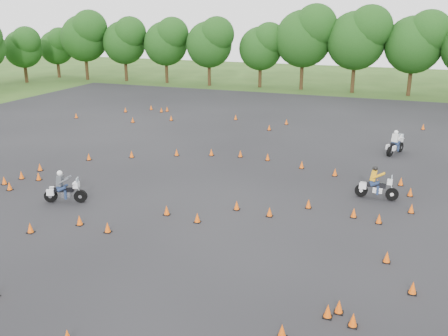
% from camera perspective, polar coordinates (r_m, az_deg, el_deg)
% --- Properties ---
extents(ground, '(140.00, 140.00, 0.00)m').
position_cam_1_polar(ground, '(24.12, -3.31, -5.43)').
color(ground, '#2D5119').
rests_on(ground, ground).
extents(asphalt_pad, '(62.00, 62.00, 0.00)m').
position_cam_1_polar(asphalt_pad, '(29.35, 1.36, -1.11)').
color(asphalt_pad, black).
rests_on(asphalt_pad, ground).
extents(treeline, '(87.15, 32.31, 10.78)m').
position_cam_1_polar(treeline, '(56.44, 13.40, 12.40)').
color(treeline, '#184112').
rests_on(treeline, ground).
extents(traffic_cones, '(36.22, 33.38, 0.45)m').
position_cam_1_polar(traffic_cones, '(29.11, 1.10, -0.80)').
color(traffic_cones, '#FF5B0A').
rests_on(traffic_cones, asphalt_pad).
extents(rider_grey, '(2.29, 1.35, 1.69)m').
position_cam_1_polar(rider_grey, '(26.66, -17.74, -2.03)').
color(rider_grey, '#484B50').
rests_on(rider_grey, ground).
extents(rider_yellow, '(2.24, 0.76, 1.71)m').
position_cam_1_polar(rider_yellow, '(27.01, 17.11, -1.69)').
color(rider_yellow, orange).
rests_on(rider_yellow, ground).
extents(rider_white, '(1.49, 2.29, 1.70)m').
position_cam_1_polar(rider_white, '(35.86, 19.04, 2.83)').
color(rider_white, silver).
rests_on(rider_white, ground).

